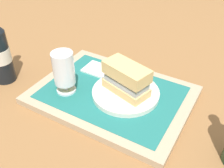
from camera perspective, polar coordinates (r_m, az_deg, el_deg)
ground_plane at (r=0.77m, az=-0.00°, el=-2.99°), size 3.00×3.00×0.00m
tray at (r=0.76m, az=-0.00°, el=-2.41°), size 0.44×0.32×0.02m
placemat at (r=0.76m, az=-0.00°, el=-1.79°), size 0.38×0.27×0.00m
plate at (r=0.74m, az=3.00°, el=-1.95°), size 0.19×0.19×0.01m
sandwich at (r=0.71m, az=2.93°, el=1.31°), size 0.14×0.10×0.08m
beer_glass at (r=0.73m, az=-10.43°, el=2.92°), size 0.06×0.06×0.12m
napkin_folded at (r=0.85m, az=-3.05°, el=3.17°), size 0.09×0.07×0.01m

